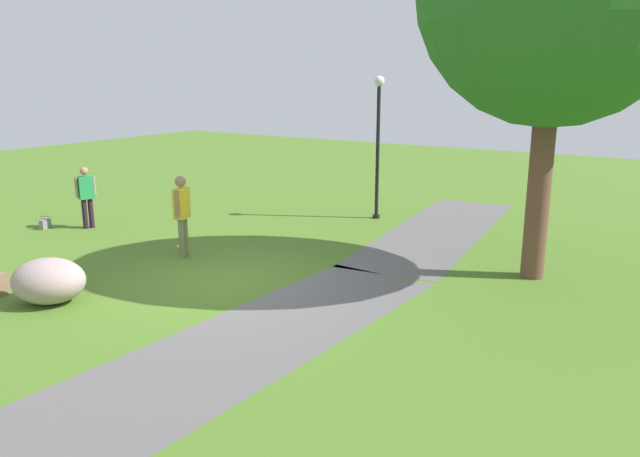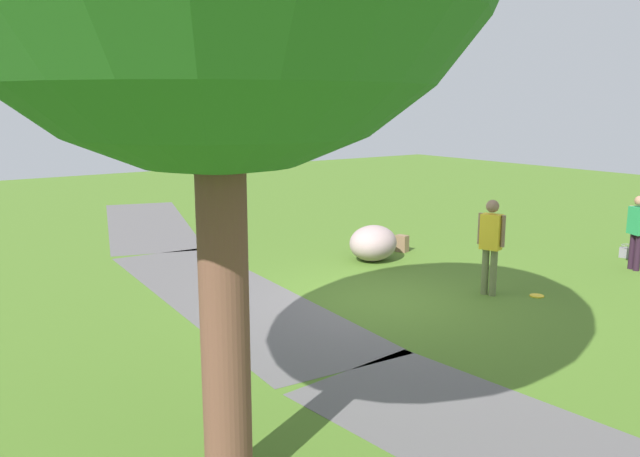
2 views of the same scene
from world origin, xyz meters
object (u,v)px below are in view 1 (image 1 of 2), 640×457
object	(u,v)px
lamp_post	(378,133)
lawn_boulder	(49,281)
frisbee_on_grass	(182,246)
man_near_boulder	(182,210)
handbag_on_grass	(45,223)
woman_with_handbag	(86,193)

from	to	relation	value
lamp_post	lawn_boulder	bearing A→B (deg)	-11.33
frisbee_on_grass	lawn_boulder	bearing A→B (deg)	10.06
man_near_boulder	frisbee_on_grass	bearing A→B (deg)	-131.93
lamp_post	lawn_boulder	size ratio (longest dim) A/B	2.39
man_near_boulder	frisbee_on_grass	size ratio (longest dim) A/B	6.96
lamp_post	lawn_boulder	distance (m)	9.30
lawn_boulder	handbag_on_grass	size ratio (longest dim) A/B	4.72
lawn_boulder	frisbee_on_grass	world-z (taller)	lawn_boulder
lawn_boulder	woman_with_handbag	xyz separation A→B (m)	(-3.88, -4.02, 0.52)
man_near_boulder	frisbee_on_grass	xyz separation A→B (m)	(-0.59, -0.66, -1.04)
lamp_post	woman_with_handbag	world-z (taller)	lamp_post
lamp_post	frisbee_on_grass	size ratio (longest dim) A/B	15.00
woman_with_handbag	man_near_boulder	world-z (taller)	man_near_boulder
woman_with_handbag	handbag_on_grass	size ratio (longest dim) A/B	4.69
woman_with_handbag	handbag_on_grass	distance (m)	1.36
handbag_on_grass	lamp_post	bearing A→B (deg)	130.36
handbag_on_grass	frisbee_on_grass	bearing A→B (deg)	99.01
lawn_boulder	man_near_boulder	bearing A→B (deg)	-179.42
lawn_boulder	handbag_on_grass	distance (m)	5.88
handbag_on_grass	man_near_boulder	bearing A→B (deg)	90.94
woman_with_handbag	man_near_boulder	distance (m)	4.03
lamp_post	lawn_boulder	world-z (taller)	lamp_post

